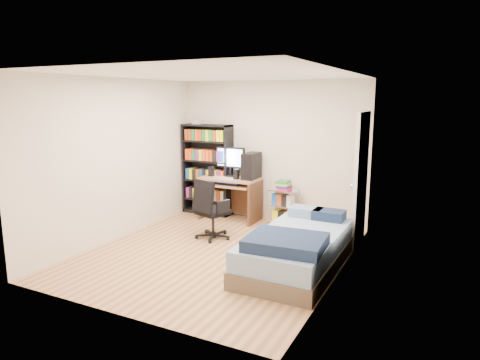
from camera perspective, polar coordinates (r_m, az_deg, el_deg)
The scene contains 7 objects.
room at distance 5.92m, azimuth -3.28°, elevation 1.71°, with size 3.58×4.08×2.58m.
media_shelf at distance 8.16m, azimuth -4.37°, elevation 1.57°, with size 0.96×0.32×1.78m.
computer_desk at distance 7.73m, azimuth -0.44°, elevation -0.17°, with size 1.05×0.61×1.32m.
office_chair at distance 6.78m, azimuth -3.88°, elevation -5.32°, with size 0.71×0.71×0.95m.
wire_cart at distance 7.45m, azimuth 5.78°, elevation -2.22°, with size 0.52×0.40×0.78m.
bed at distance 5.69m, azimuth 7.63°, elevation -9.03°, with size 1.05×2.10×0.60m.
door at distance 6.63m, azimuth 15.81°, elevation 0.10°, with size 0.12×0.80×2.00m.
Camera 1 is at (2.91, -5.07, 2.19)m, focal length 32.00 mm.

